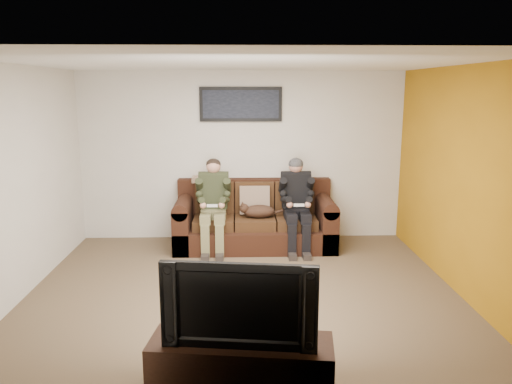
{
  "coord_description": "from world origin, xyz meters",
  "views": [
    {
      "loc": [
        -0.02,
        -5.45,
        2.34
      ],
      "look_at": [
        0.18,
        1.2,
        0.95
      ],
      "focal_mm": 35.0,
      "sensor_mm": 36.0,
      "label": 1
    }
  ],
  "objects_px": {
    "cat": "(258,211)",
    "tv_stand": "(241,367)",
    "framed_poster": "(241,104)",
    "person_right": "(297,199)",
    "sofa": "(255,221)",
    "television": "(241,300)",
    "person_left": "(213,199)"
  },
  "relations": [
    {
      "from": "person_left",
      "to": "cat",
      "type": "height_order",
      "value": "person_left"
    },
    {
      "from": "person_right",
      "to": "television",
      "type": "height_order",
      "value": "person_right"
    },
    {
      "from": "sofa",
      "to": "person_left",
      "type": "distance_m",
      "value": 0.75
    },
    {
      "from": "person_right",
      "to": "tv_stand",
      "type": "xyz_separation_m",
      "value": [
        -0.82,
        -3.59,
        -0.54
      ]
    },
    {
      "from": "sofa",
      "to": "framed_poster",
      "type": "distance_m",
      "value": 1.79
    },
    {
      "from": "cat",
      "to": "sofa",
      "type": "bearing_deg",
      "value": 101.64
    },
    {
      "from": "person_left",
      "to": "tv_stand",
      "type": "bearing_deg",
      "value": -83.7
    },
    {
      "from": "person_right",
      "to": "cat",
      "type": "bearing_deg",
      "value": 178.91
    },
    {
      "from": "tv_stand",
      "to": "television",
      "type": "height_order",
      "value": "television"
    },
    {
      "from": "television",
      "to": "person_right",
      "type": "bearing_deg",
      "value": 84.39
    },
    {
      "from": "sofa",
      "to": "person_left",
      "type": "xyz_separation_m",
      "value": [
        -0.61,
        -0.2,
        0.39
      ]
    },
    {
      "from": "sofa",
      "to": "person_right",
      "type": "bearing_deg",
      "value": -18.0
    },
    {
      "from": "cat",
      "to": "tv_stand",
      "type": "xyz_separation_m",
      "value": [
        -0.25,
        -3.6,
        -0.35
      ]
    },
    {
      "from": "person_right",
      "to": "television",
      "type": "xyz_separation_m",
      "value": [
        -0.82,
        -3.59,
        0.02
      ]
    },
    {
      "from": "person_left",
      "to": "television",
      "type": "height_order",
      "value": "person_left"
    },
    {
      "from": "person_right",
      "to": "television",
      "type": "relative_size",
      "value": 1.15
    },
    {
      "from": "tv_stand",
      "to": "television",
      "type": "relative_size",
      "value": 1.21
    },
    {
      "from": "television",
      "to": "person_left",
      "type": "bearing_deg",
      "value": 103.57
    },
    {
      "from": "cat",
      "to": "television",
      "type": "xyz_separation_m",
      "value": [
        -0.25,
        -3.6,
        0.2
      ]
    },
    {
      "from": "person_right",
      "to": "sofa",
      "type": "bearing_deg",
      "value": 162.0
    },
    {
      "from": "person_left",
      "to": "framed_poster",
      "type": "height_order",
      "value": "framed_poster"
    },
    {
      "from": "person_right",
      "to": "framed_poster",
      "type": "distance_m",
      "value": 1.67
    },
    {
      "from": "framed_poster",
      "to": "television",
      "type": "distance_m",
      "value": 4.37
    },
    {
      "from": "tv_stand",
      "to": "framed_poster",
      "type": "bearing_deg",
      "value": 97.1
    },
    {
      "from": "television",
      "to": "tv_stand",
      "type": "bearing_deg",
      "value": -82.74
    },
    {
      "from": "sofa",
      "to": "television",
      "type": "relative_size",
      "value": 2.03
    },
    {
      "from": "sofa",
      "to": "television",
      "type": "bearing_deg",
      "value": -93.2
    },
    {
      "from": "framed_poster",
      "to": "cat",
      "type": "bearing_deg",
      "value": -67.25
    },
    {
      "from": "sofa",
      "to": "cat",
      "type": "distance_m",
      "value": 0.28
    },
    {
      "from": "sofa",
      "to": "television",
      "type": "height_order",
      "value": "television"
    },
    {
      "from": "framed_poster",
      "to": "tv_stand",
      "type": "distance_m",
      "value": 4.57
    },
    {
      "from": "person_left",
      "to": "television",
      "type": "bearing_deg",
      "value": -83.7
    }
  ]
}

